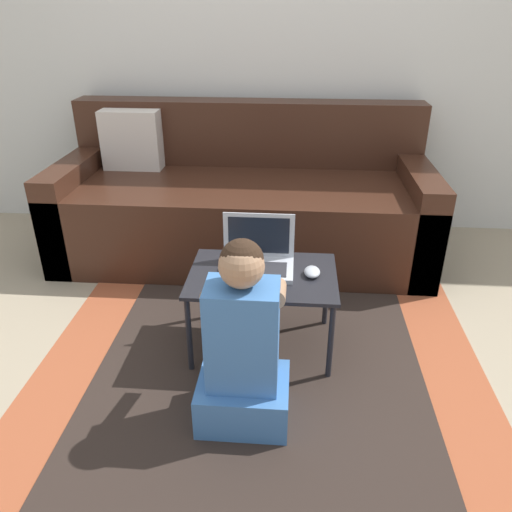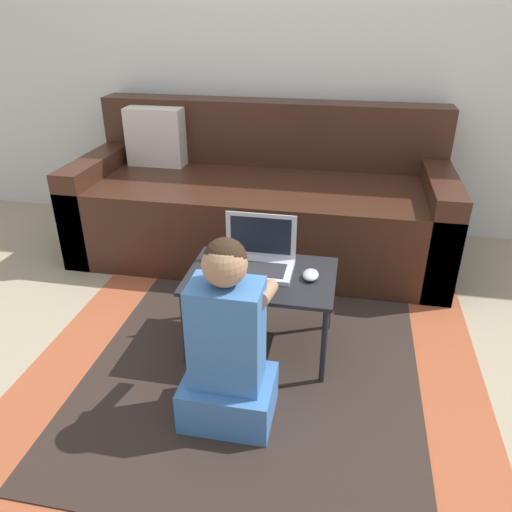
% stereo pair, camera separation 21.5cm
% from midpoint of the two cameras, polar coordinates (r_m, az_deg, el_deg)
% --- Properties ---
extents(ground_plane, '(16.00, 16.00, 0.00)m').
position_cam_midpoint_polar(ground_plane, '(2.29, 1.33, -11.19)').
color(ground_plane, gray).
extents(wall_back, '(9.00, 0.06, 2.50)m').
position_cam_midpoint_polar(wall_back, '(3.36, 6.59, 24.05)').
color(wall_back, silver).
rests_on(wall_back, ground_plane).
extents(area_rug, '(1.92, 1.99, 0.01)m').
position_cam_midpoint_polar(area_rug, '(2.16, 2.37, -13.79)').
color(area_rug, '#9E4C2D').
rests_on(area_rug, ground_plane).
extents(couch, '(2.18, 0.92, 0.87)m').
position_cam_midpoint_polar(couch, '(3.09, 2.51, 5.98)').
color(couch, '#381E14').
rests_on(couch, ground_plane).
extents(laptop_desk, '(0.63, 0.44, 0.38)m').
position_cam_midpoint_polar(laptop_desk, '(2.15, 3.47, -3.08)').
color(laptop_desk, black).
rests_on(laptop_desk, ground_plane).
extents(laptop, '(0.31, 0.22, 0.23)m').
position_cam_midpoint_polar(laptop, '(2.16, 3.00, -0.59)').
color(laptop, '#B7BCC6').
rests_on(laptop, laptop_desk).
extents(computer_mouse, '(0.07, 0.10, 0.03)m').
position_cam_midpoint_polar(computer_mouse, '(2.11, 9.18, -2.22)').
color(computer_mouse, '#B2B7C1').
rests_on(computer_mouse, laptop_desk).
extents(person_seated, '(0.34, 0.37, 0.74)m').
position_cam_midpoint_polar(person_seated, '(1.80, 0.19, -10.59)').
color(person_seated, '#3D70B2').
rests_on(person_seated, ground_plane).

